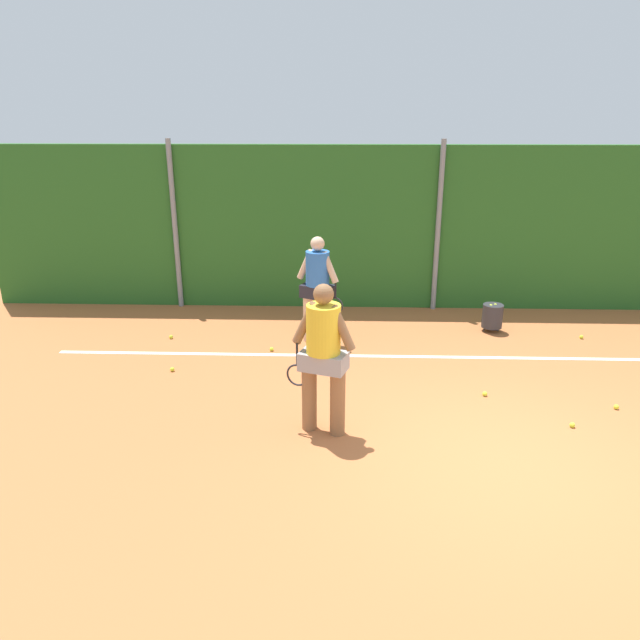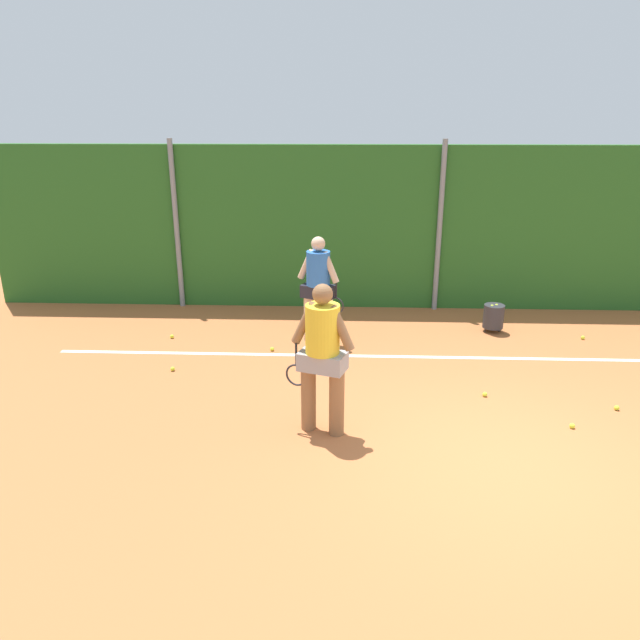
{
  "view_description": "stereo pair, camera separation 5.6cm",
  "coord_description": "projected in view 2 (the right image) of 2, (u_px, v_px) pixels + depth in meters",
  "views": [
    {
      "loc": [
        -1.88,
        -5.8,
        3.7
      ],
      "look_at": [
        -2.15,
        2.11,
        0.92
      ],
      "focal_mm": 33.14,
      "sensor_mm": 36.0,
      "label": 1
    },
    {
      "loc": [
        -1.82,
        -5.8,
        3.7
      ],
      "look_at": [
        -2.15,
        2.11,
        0.92
      ],
      "focal_mm": 33.14,
      "sensor_mm": 36.0,
      "label": 2
    }
  ],
  "objects": [
    {
      "name": "tennis_ball_5",
      "position": [
        617.0,
        408.0,
        7.77
      ],
      "size": [
        0.07,
        0.07,
        0.07
      ],
      "primitive_type": "sphere",
      "color": "#CCDB33",
      "rests_on": "ground_plane"
    },
    {
      "name": "hedge_fence_backdrop",
      "position": [
        438.0,
        229.0,
        11.46
      ],
      "size": [
        17.64,
        0.25,
        3.15
      ],
      "primitive_type": "cube",
      "color": "#286023",
      "rests_on": "ground_plane"
    },
    {
      "name": "tennis_ball_2",
      "position": [
        173.0,
        369.0,
        8.95
      ],
      "size": [
        0.07,
        0.07,
        0.07
      ],
      "primitive_type": "sphere",
      "color": "#CCDB33",
      "rests_on": "ground_plane"
    },
    {
      "name": "tennis_ball_0",
      "position": [
        272.0,
        349.0,
        9.71
      ],
      "size": [
        0.07,
        0.07,
        0.07
      ],
      "primitive_type": "sphere",
      "color": "#CCDB33",
      "rests_on": "ground_plane"
    },
    {
      "name": "tennis_ball_1",
      "position": [
        583.0,
        338.0,
        10.21
      ],
      "size": [
        0.07,
        0.07,
        0.07
      ],
      "primitive_type": "sphere",
      "color": "#CCDB33",
      "rests_on": "ground_plane"
    },
    {
      "name": "fence_post_left",
      "position": [
        176.0,
        226.0,
        11.48
      ],
      "size": [
        0.1,
        0.1,
        3.27
      ],
      "primitive_type": "cylinder",
      "color": "gray",
      "rests_on": "ground_plane"
    },
    {
      "name": "tennis_ball_6",
      "position": [
        172.0,
        336.0,
        10.26
      ],
      "size": [
        0.07,
        0.07,
        0.07
      ],
      "primitive_type": "sphere",
      "color": "#CCDB33",
      "rests_on": "ground_plane"
    },
    {
      "name": "ground_plane",
      "position": [
        473.0,
        395.0,
        8.19
      ],
      "size": [
        27.15,
        27.15,
        0.0
      ],
      "primitive_type": "plane",
      "color": "#B76638"
    },
    {
      "name": "ball_hopper",
      "position": [
        494.0,
        316.0,
        10.49
      ],
      "size": [
        0.36,
        0.36,
        0.51
      ],
      "color": "#2D2D33",
      "rests_on": "ground_plane"
    },
    {
      "name": "court_baseline_paint",
      "position": [
        456.0,
        357.0,
        9.45
      ],
      "size": [
        12.89,
        0.1,
        0.01
      ],
      "primitive_type": "cube",
      "color": "white",
      "rests_on": "ground_plane"
    },
    {
      "name": "tennis_ball_4",
      "position": [
        485.0,
        394.0,
        8.14
      ],
      "size": [
        0.07,
        0.07,
        0.07
      ],
      "primitive_type": "sphere",
      "color": "#CCDB33",
      "rests_on": "ground_plane"
    },
    {
      "name": "tennis_ball_3",
      "position": [
        572.0,
        426.0,
        7.32
      ],
      "size": [
        0.07,
        0.07,
        0.07
      ],
      "primitive_type": "sphere",
      "color": "#CCDB33",
      "rests_on": "ground_plane"
    },
    {
      "name": "fence_post_center",
      "position": [
        440.0,
        228.0,
        11.28
      ],
      "size": [
        0.1,
        0.1,
        3.27
      ],
      "primitive_type": "cylinder",
      "color": "gray",
      "rests_on": "ground_plane"
    },
    {
      "name": "player_midcourt",
      "position": [
        318.0,
        285.0,
        9.76
      ],
      "size": [
        0.79,
        0.51,
        1.82
      ],
      "rotation": [
        0.0,
        0.0,
        5.84
      ],
      "color": "beige",
      "rests_on": "ground_plane"
    },
    {
      "name": "player_foreground_near",
      "position": [
        322.0,
        352.0,
        6.93
      ],
      "size": [
        0.83,
        0.48,
        1.88
      ],
      "rotation": [
        0.0,
        0.0,
        2.81
      ],
      "color": "#8C603D",
      "rests_on": "ground_plane"
    }
  ]
}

